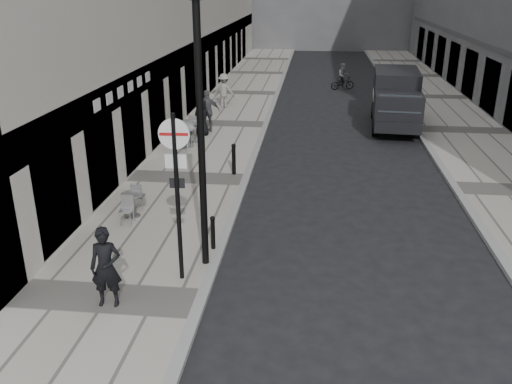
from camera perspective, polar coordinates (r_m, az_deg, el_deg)
sidewalk at (r=26.04m, az=-3.41°, el=7.11°), size 4.00×60.00×0.12m
far_sidewalk at (r=26.56m, az=20.84°, el=6.03°), size 4.00×60.00×0.12m
walking_man at (r=11.58m, az=-15.53°, el=-7.65°), size 0.68×0.49×1.75m
sign_post at (r=11.62m, az=-8.38°, el=1.59°), size 0.66×0.11×3.83m
lamppost at (r=11.94m, az=-5.88°, el=7.59°), size 0.28×0.28×6.33m
bollard_near at (r=13.67m, az=-4.55°, el=-4.38°), size 0.11×0.11×0.83m
bollard_far at (r=18.87m, az=-2.35°, el=3.38°), size 0.14×0.14×1.03m
panel_van at (r=26.33m, az=14.51°, el=9.71°), size 2.41×5.56×2.55m
cyclist at (r=35.29m, az=9.11°, el=11.63°), size 1.62×1.07×1.65m
pedestrian_a at (r=24.32m, az=-5.12°, el=8.45°), size 1.19×0.86×1.87m
pedestrian_b at (r=29.21m, az=-3.38°, el=10.60°), size 1.25×0.84×1.79m
pedestrian_c at (r=23.85m, az=-5.69°, el=7.81°), size 0.80×0.56×1.58m
cafe_table_near at (r=15.85m, az=-12.87°, el=-1.14°), size 0.64×1.45×0.82m
cafe_table_mid at (r=22.86m, az=-6.82°, el=6.45°), size 0.78×1.77×1.01m
cafe_table_far at (r=22.16m, az=-7.24°, el=5.86°), size 0.73×1.65×0.94m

